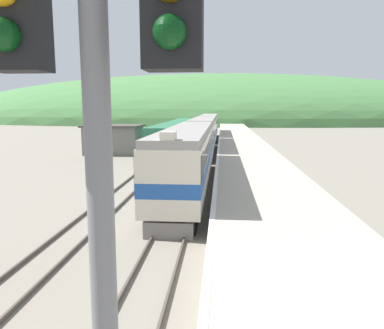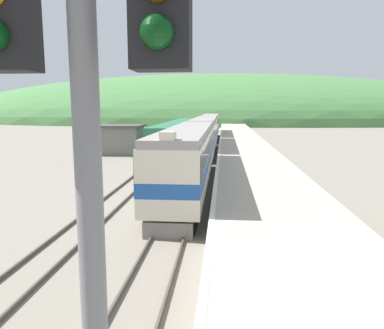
{
  "view_description": "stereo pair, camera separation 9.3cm",
  "coord_description": "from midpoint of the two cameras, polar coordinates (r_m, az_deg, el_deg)",
  "views": [
    {
      "loc": [
        2.29,
        -0.07,
        5.77
      ],
      "look_at": [
        0.64,
        20.56,
        2.55
      ],
      "focal_mm": 35.0,
      "sensor_mm": 36.0,
      "label": 1
    },
    {
      "loc": [
        2.39,
        -0.06,
        5.77
      ],
      "look_at": [
        0.64,
        20.56,
        2.55
      ],
      "focal_mm": 35.0,
      "sensor_mm": 36.0,
      "label": 2
    }
  ],
  "objects": [
    {
      "name": "track_main",
      "position": [
        70.34,
        2.67,
        4.18
      ],
      "size": [
        1.52,
        180.0,
        0.16
      ],
      "color": "#4C443D",
      "rests_on": "ground"
    },
    {
      "name": "track_siding",
      "position": [
        70.61,
        -0.82,
        4.21
      ],
      "size": [
        1.52,
        180.0,
        0.16
      ],
      "color": "#4C443D",
      "rests_on": "ground"
    },
    {
      "name": "platform",
      "position": [
        50.41,
        7.57,
        2.79
      ],
      "size": [
        6.34,
        140.0,
        1.08
      ],
      "color": "#B2A893",
      "rests_on": "ground"
    },
    {
      "name": "distant_hills",
      "position": [
        153.76,
        3.74,
        6.66
      ],
      "size": [
        224.14,
        100.86,
        36.96
      ],
      "color": "#477A42",
      "rests_on": "ground"
    },
    {
      "name": "station_shed",
      "position": [
        47.01,
        -11.87,
        3.8
      ],
      "size": [
        6.91,
        5.16,
        3.55
      ],
      "color": "slate",
      "rests_on": "ground"
    },
    {
      "name": "express_train_lead_car",
      "position": [
        25.9,
        -0.64,
        1.3
      ],
      "size": [
        2.88,
        20.73,
        4.71
      ],
      "color": "black",
      "rests_on": "ground"
    },
    {
      "name": "carriage_second",
      "position": [
        46.76,
        1.71,
        4.65
      ],
      "size": [
        2.87,
        19.06,
        4.35
      ],
      "color": "black",
      "rests_on": "ground"
    },
    {
      "name": "carriage_third",
      "position": [
        66.65,
        2.58,
        5.89
      ],
      "size": [
        2.87,
        19.06,
        4.35
      ],
      "color": "black",
      "rests_on": "ground"
    },
    {
      "name": "siding_train",
      "position": [
        54.3,
        -2.45,
        4.69
      ],
      "size": [
        2.9,
        32.85,
        3.59
      ],
      "color": "black",
      "rests_on": "ground"
    },
    {
      "name": "signal_mast_main",
      "position": [
        2.81,
        -14.94,
        -1.6
      ],
      "size": [
        2.2,
        0.42,
        8.03
      ],
      "color": "slate",
      "rests_on": "ground"
    }
  ]
}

